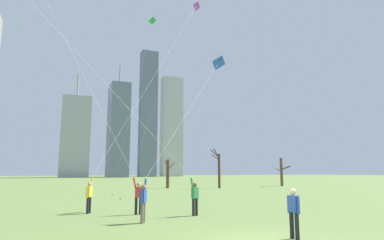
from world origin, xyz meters
TOP-DOWN VIEW (x-y plane):
  - kite_flyer_midfield_left_yellow at (-3.56, 9.10)m, footprint 7.97×3.42m
  - kite_flyer_foreground_left_purple at (-2.80, 11.22)m, footprint 10.90×9.61m
  - kite_flyer_foreground_right_blue at (-1.44, 6.43)m, footprint 7.32×5.86m
  - kite_flyer_midfield_right_red at (-2.49, 6.07)m, footprint 16.46×4.75m
  - bystander_watching_nearby at (1.23, 0.33)m, footprint 0.24×0.51m
  - distant_kite_high_overhead_green at (2.19, 23.04)m, footprint 3.83×0.98m
  - bare_tree_center at (8.47, 34.62)m, footprint 1.53×1.12m
  - bare_tree_leftmost at (26.84, 33.80)m, footprint 1.75×2.45m
  - bare_tree_left_of_center at (14.62, 31.50)m, footprint 1.49×1.61m
  - skyline_tall_tower at (18.61, 130.91)m, footprint 7.98×11.30m
  - skyline_slender_spire at (1.63, 131.82)m, footprint 11.14×8.07m
  - skyline_squat_block at (33.57, 138.76)m, footprint 7.65×5.57m
  - skyline_mid_tower_right at (48.83, 149.06)m, footprint 10.45×5.96m

SIDE VIEW (x-z plane):
  - bystander_watching_nearby at x=1.23m, z-range 0.09..1.71m
  - bare_tree_center at x=8.47m, z-range 0.17..4.02m
  - kite_flyer_foreground_right_blue at x=-1.44m, z-range -2.83..7.36m
  - bare_tree_leftmost at x=26.84m, z-range 0.16..4.46m
  - bare_tree_left_of_center at x=14.62m, z-range 0.00..5.23m
  - kite_flyer_foreground_left_purple at x=-2.80m, z-range -5.99..12.78m
  - kite_flyer_midfield_right_red at x=-2.49m, z-range -4.28..11.84m
  - kite_flyer_midfield_left_yellow at x=-3.56m, z-range -4.04..12.56m
  - distant_kite_high_overhead_green at x=2.19m, z-range 6.49..24.73m
  - skyline_slender_spire at x=1.63m, z-range -4.88..37.56m
  - skyline_tall_tower at x=18.61m, z-range -4.33..43.81m
  - skyline_mid_tower_right at x=48.83m, z-range 0.00..50.53m
  - skyline_squat_block at x=33.57m, z-range 0.00..58.90m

